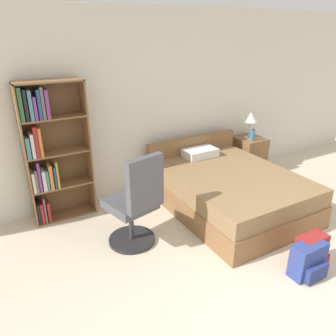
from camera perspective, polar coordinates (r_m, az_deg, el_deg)
wall_back at (r=4.81m, az=-2.74°, el=10.99°), size 9.00×0.06×2.60m
bookshelf at (r=4.26m, az=-20.04°, el=2.77°), size 0.78×0.29×1.77m
bed at (r=4.58m, az=10.36°, el=-3.67°), size 1.54×1.99×0.78m
office_chair at (r=3.63m, az=-5.65°, el=-6.50°), size 0.58×0.65×1.13m
nightstand at (r=5.80m, az=13.90°, el=2.21°), size 0.45×0.48×0.62m
table_lamp at (r=5.60m, az=14.20°, el=8.35°), size 0.23×0.23×0.44m
water_bottle at (r=5.55m, az=14.52°, el=5.58°), size 0.07×0.07×0.20m
backpack_red at (r=3.79m, az=23.67°, el=-13.34°), size 0.33×0.23×0.36m
backpack_blue at (r=3.67m, az=23.28°, el=-14.64°), size 0.36×0.24×0.36m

